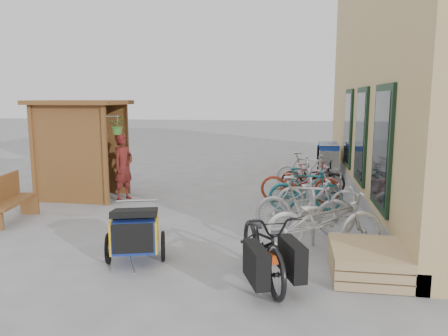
# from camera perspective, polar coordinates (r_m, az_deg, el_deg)

# --- Properties ---
(ground) EXTENTS (80.00, 80.00, 0.00)m
(ground) POSITION_cam_1_polar(r_m,az_deg,el_deg) (8.08, -5.26, -8.62)
(ground) COLOR #969699
(kiosk) EXTENTS (2.49, 1.65, 2.40)m
(kiosk) POSITION_cam_1_polar(r_m,az_deg,el_deg) (11.24, -18.58, 4.05)
(kiosk) COLOR brown
(kiosk) RESTS_ON ground
(bike_rack) EXTENTS (0.05, 5.35, 0.86)m
(bike_rack) POSITION_cam_1_polar(r_m,az_deg,el_deg) (10.04, 11.03, -2.18)
(bike_rack) COLOR #A5A8AD
(bike_rack) RESTS_ON ground
(pallet_stack) EXTENTS (1.00, 1.20, 0.40)m
(pallet_stack) POSITION_cam_1_polar(r_m,az_deg,el_deg) (6.54, 18.24, -11.49)
(pallet_stack) COLOR tan
(pallet_stack) RESTS_ON ground
(bench) EXTENTS (0.69, 1.52, 0.93)m
(bench) POSITION_cam_1_polar(r_m,az_deg,el_deg) (9.74, -26.39, -3.60)
(bench) COLOR brown
(bench) RESTS_ON ground
(shopping_carts) EXTENTS (0.60, 2.03, 1.08)m
(shopping_carts) POSITION_cam_1_polar(r_m,az_deg,el_deg) (14.37, 13.31, 1.60)
(shopping_carts) COLOR silver
(shopping_carts) RESTS_ON ground
(child_trailer) EXTENTS (0.97, 1.52, 0.88)m
(child_trailer) POSITION_cam_1_polar(r_m,az_deg,el_deg) (6.79, -11.52, -7.95)
(child_trailer) COLOR navy
(child_trailer) RESTS_ON ground
(cargo_bike) EXTENTS (1.30, 2.04, 1.01)m
(cargo_bike) POSITION_cam_1_polar(r_m,az_deg,el_deg) (5.99, 5.24, -10.00)
(cargo_bike) COLOR black
(cargo_bike) RESTS_ON ground
(person_kiosk) EXTENTS (0.57, 0.69, 1.62)m
(person_kiosk) POSITION_cam_1_polar(r_m,az_deg,el_deg) (10.82, -13.01, 0.15)
(person_kiosk) COLOR maroon
(person_kiosk) RESTS_ON ground
(bike_0) EXTENTS (2.00, 1.04, 1.00)m
(bike_0) POSITION_cam_1_polar(r_m,az_deg,el_deg) (7.33, 12.96, -6.61)
(bike_0) COLOR silver
(bike_0) RESTS_ON ground
(bike_1) EXTENTS (1.82, 0.62, 1.07)m
(bike_1) POSITION_cam_1_polar(r_m,az_deg,el_deg) (8.01, 10.47, -4.90)
(bike_1) COLOR #B1B1B6
(bike_1) RESTS_ON ground
(bike_2) EXTENTS (1.74, 0.78, 0.89)m
(bike_2) POSITION_cam_1_polar(r_m,az_deg,el_deg) (9.44, 12.17, -3.40)
(bike_2) COLOR #B1B1B6
(bike_2) RESTS_ON ground
(bike_3) EXTENTS (1.64, 0.57, 0.97)m
(bike_3) POSITION_cam_1_polar(r_m,az_deg,el_deg) (9.69, 10.63, -2.77)
(bike_3) COLOR #1D6E77
(bike_3) RESTS_ON ground
(bike_4) EXTENTS (1.91, 0.80, 0.98)m
(bike_4) POSITION_cam_1_polar(r_m,az_deg,el_deg) (10.41, 9.90, -1.90)
(bike_4) COLOR maroon
(bike_4) RESTS_ON ground
(bike_5) EXTENTS (1.51, 0.48, 0.90)m
(bike_5) POSITION_cam_1_polar(r_m,az_deg,el_deg) (10.77, 11.25, -1.78)
(bike_5) COLOR pink
(bike_5) RESTS_ON ground
(bike_6) EXTENTS (1.72, 0.81, 0.87)m
(bike_6) POSITION_cam_1_polar(r_m,az_deg,el_deg) (11.58, 11.51, -1.10)
(bike_6) COLOR black
(bike_6) RESTS_ON ground
(bike_7) EXTENTS (1.74, 0.79, 1.01)m
(bike_7) POSITION_cam_1_polar(r_m,az_deg,el_deg) (11.96, 10.75, -0.41)
(bike_7) COLOR #B1B1B6
(bike_7) RESTS_ON ground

